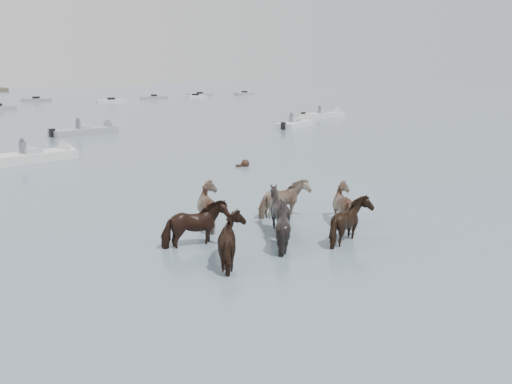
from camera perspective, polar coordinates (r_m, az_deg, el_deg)
ground at (r=12.92m, az=7.20°, el=-7.58°), size 400.00×400.00×0.00m
pony_herd at (r=14.51m, az=1.83°, el=-2.99°), size 6.66×5.04×1.55m
swimming_pony at (r=25.50m, az=-1.33°, el=3.19°), size 0.72×0.44×0.44m
motorboat_b at (r=29.71m, az=-22.83°, el=3.84°), size 5.22×2.65×1.92m
motorboat_c at (r=41.57m, az=-18.03°, el=6.65°), size 5.78×2.94×1.92m
motorboat_d at (r=45.30m, az=4.81°, el=7.75°), size 5.65×4.28×1.92m
motorboat_e at (r=55.52m, az=8.18°, el=8.68°), size 5.71×1.74×1.92m
distant_flotilla at (r=89.77m, az=-26.97°, el=9.14°), size 105.62×25.85×0.93m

